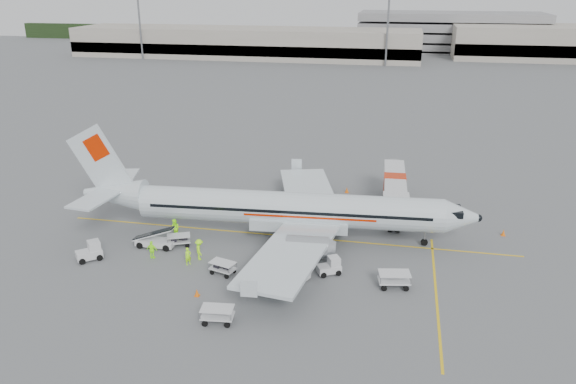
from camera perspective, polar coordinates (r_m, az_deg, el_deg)
name	(u,v)px	position (r m, az deg, el deg)	size (l,w,h in m)	color
ground	(284,236)	(54.47, -0.42, -4.47)	(360.00, 360.00, 0.00)	#56595B
stripe_lead	(284,236)	(54.47, -0.42, -4.47)	(44.00, 0.20, 0.01)	yellow
stripe_cross	(436,293)	(46.57, 14.80, -9.90)	(0.20, 20.00, 0.01)	yellow
terminal_west	(245,43)	(186.10, -4.35, 14.90)	(110.00, 22.00, 9.00)	gray
parking_garage	(450,30)	(209.37, 16.12, 15.51)	(62.00, 24.00, 14.00)	slate
treeline	(378,37)	(224.36, 9.18, 15.30)	(300.00, 3.00, 6.00)	black
mast_west	(140,23)	(184.97, -14.83, 16.29)	(3.20, 1.20, 22.00)	slate
mast_center	(388,26)	(166.75, 10.09, 16.22)	(3.20, 1.20, 22.00)	slate
aircraft	(289,187)	(52.08, 0.15, 0.49)	(37.54, 29.42, 10.35)	silver
jet_bridge	(394,193)	(60.61, 10.71, -0.12)	(2.85, 15.22, 3.99)	silver
belt_loader	(155,234)	(53.22, -13.33, -4.17)	(4.77, 1.79, 2.58)	silver
tug_fore	(329,266)	(47.56, 4.18, -7.49)	(1.94, 1.11, 1.50)	silver
tug_mid	(296,270)	(46.59, 0.79, -7.94)	(2.18, 1.25, 1.69)	silver
tug_aft	(89,251)	(52.67, -19.58, -5.68)	(2.18, 1.25, 1.68)	silver
cart_loaded_a	(223,268)	(47.84, -6.64, -7.67)	(2.12, 1.25, 1.11)	silver
cart_loaded_b	(179,241)	(53.21, -11.03, -4.86)	(2.11, 1.25, 1.10)	silver
cart_empty_a	(218,315)	(41.64, -7.17, -12.29)	(2.34, 1.38, 1.22)	silver
cart_empty_b	(394,280)	(46.36, 10.72, -8.76)	(2.50, 1.48, 1.31)	silver
cone_nose	(503,232)	(58.27, 21.04, -3.85)	(0.40, 0.40, 0.65)	orange
cone_port	(347,190)	(65.61, 6.00, 0.22)	(0.41, 0.41, 0.68)	orange
cone_stbd	(197,292)	(45.12, -9.24, -10.03)	(0.39, 0.39, 0.64)	orange
crew_a	(188,256)	(49.63, -10.11, -6.44)	(0.58, 0.38, 1.60)	#A1FF12
crew_b	(175,229)	(54.69, -11.41, -3.70)	(0.94, 0.73, 1.93)	#A1FF12
crew_c	(199,249)	(50.29, -9.00, -5.79)	(1.24, 0.71, 1.92)	#A1FF12
crew_d	(152,250)	(51.31, -13.65, -5.73)	(0.98, 0.41, 1.68)	#A1FF12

